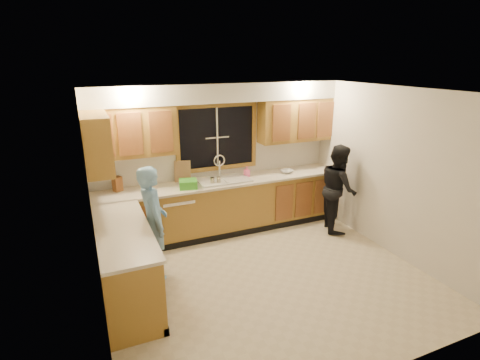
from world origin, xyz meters
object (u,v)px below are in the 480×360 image
(stove, at_px, (132,288))
(man, at_px, (153,223))
(sink, at_px, (224,184))
(dishwasher, at_px, (176,217))
(soap_bottle, at_px, (247,171))
(woman, at_px, (338,188))
(dish_crate, at_px, (188,184))
(knife_block, at_px, (117,184))
(bowl, at_px, (287,171))

(stove, xyz_separation_m, man, (0.44, 0.91, 0.33))
(sink, bearing_deg, dishwasher, -179.01)
(stove, relative_size, soap_bottle, 4.97)
(sink, relative_size, stove, 0.96)
(sink, distance_m, woman, 1.96)
(dish_crate, bearing_deg, stove, -124.10)
(sink, bearing_deg, man, -145.97)
(man, distance_m, knife_block, 1.16)
(dishwasher, height_order, dish_crate, dish_crate)
(dishwasher, distance_m, woman, 2.79)
(dishwasher, xyz_separation_m, dish_crate, (0.20, -0.11, 0.57))
(man, distance_m, soap_bottle, 2.07)
(dishwasher, bearing_deg, sink, 0.99)
(sink, xyz_separation_m, bowl, (1.19, -0.03, 0.08))
(dish_crate, bearing_deg, knife_block, 164.45)
(sink, distance_m, stove, 2.60)
(dishwasher, height_order, stove, stove)
(man, height_order, dish_crate, man)
(stove, distance_m, dish_crate, 2.13)
(sink, bearing_deg, knife_block, 174.34)
(woman, bearing_deg, knife_block, 98.08)
(man, height_order, woman, man)
(dish_crate, xyz_separation_m, soap_bottle, (1.10, 0.18, 0.03))
(man, height_order, knife_block, man)
(woman, xyz_separation_m, knife_block, (-3.51, 0.86, 0.28))
(sink, distance_m, soap_bottle, 0.48)
(sink, height_order, bowl, sink)
(bowl, bearing_deg, man, -160.88)
(dishwasher, distance_m, dish_crate, 0.62)
(knife_block, relative_size, dish_crate, 0.83)
(woman, bearing_deg, dishwasher, 97.65)
(man, bearing_deg, woman, -86.56)
(man, distance_m, woman, 3.20)
(sink, bearing_deg, dish_crate, -169.40)
(sink, distance_m, knife_block, 1.70)
(knife_block, relative_size, soap_bottle, 1.26)
(sink, xyz_separation_m, knife_block, (-1.68, 0.17, 0.17))
(stove, relative_size, knife_block, 3.93)
(sink, height_order, dish_crate, sink)
(bowl, bearing_deg, knife_block, 176.02)
(bowl, bearing_deg, sink, 178.40)
(man, bearing_deg, knife_block, 15.79)
(man, xyz_separation_m, knife_block, (-0.32, 1.09, 0.25))
(woman, bearing_deg, soap_bottle, 83.50)
(sink, bearing_deg, soap_bottle, 6.86)
(soap_bottle, bearing_deg, bowl, -6.71)
(man, relative_size, dish_crate, 5.69)
(knife_block, xyz_separation_m, bowl, (2.87, -0.20, -0.09))
(dish_crate, xyz_separation_m, bowl, (1.84, 0.09, -0.04))
(sink, height_order, man, man)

